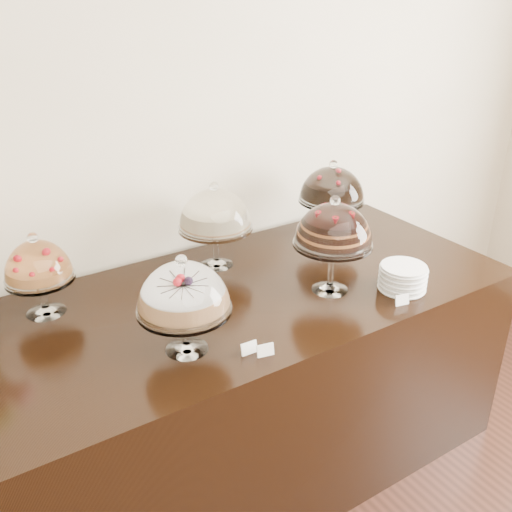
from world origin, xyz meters
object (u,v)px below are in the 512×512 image
display_counter (250,379)px  cake_stand_fruit_tart (38,265)px  cake_stand_choco_layer (334,228)px  cake_stand_cheesecake (215,213)px  plate_stack (403,278)px  cake_stand_dark_choco (332,188)px  cake_stand_sugar_sponge (183,292)px

display_counter → cake_stand_fruit_tart: size_ratio=6.62×
display_counter → cake_stand_choco_layer: size_ratio=5.37×
cake_stand_choco_layer → cake_stand_cheesecake: size_ratio=1.06×
plate_stack → cake_stand_cheesecake: bearing=131.0°
cake_stand_choco_layer → plate_stack: cake_stand_choco_layer is taller
cake_stand_choco_layer → plate_stack: size_ratio=2.15×
display_counter → cake_stand_cheesecake: bearing=88.8°
cake_stand_choco_layer → cake_stand_dark_choco: size_ratio=1.03×
cake_stand_sugar_sponge → cake_stand_choco_layer: 0.69m
cake_stand_choco_layer → cake_stand_cheesecake: bearing=121.7°
cake_stand_cheesecake → cake_stand_fruit_tart: 0.75m
display_counter → cake_stand_cheesecake: cake_stand_cheesecake is taller
cake_stand_choco_layer → plate_stack: 0.37m
cake_stand_fruit_tart → plate_stack: cake_stand_fruit_tart is taller
display_counter → cake_stand_sugar_sponge: bearing=-150.1°
plate_stack → cake_stand_sugar_sponge: bearing=174.2°
cake_stand_choco_layer → cake_stand_fruit_tart: 1.13m
cake_stand_dark_choco → cake_stand_fruit_tart: bearing=178.4°
display_counter → cake_stand_dark_choco: (0.62, 0.24, 0.71)m
cake_stand_fruit_tart → plate_stack: bearing=-25.3°
cake_stand_sugar_sponge → cake_stand_cheesecake: size_ratio=0.93×
cake_stand_dark_choco → cake_stand_sugar_sponge: bearing=-155.1°
cake_stand_choco_layer → cake_stand_fruit_tart: bearing=156.5°
cake_stand_sugar_sponge → cake_stand_dark_choco: (1.02, 0.47, 0.04)m
display_counter → cake_stand_sugar_sponge: size_ratio=6.10×
cake_stand_dark_choco → display_counter: bearing=-158.5°
cake_stand_choco_layer → cake_stand_cheesecake: 0.53m
cake_stand_dark_choco → cake_stand_fruit_tart: 1.37m
display_counter → cake_stand_dark_choco: bearing=21.5°
cake_stand_cheesecake → cake_stand_dark_choco: size_ratio=0.98×
display_counter → cake_stand_fruit_tart: bearing=159.3°
cake_stand_choco_layer → cake_stand_dark_choco: bearing=51.1°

